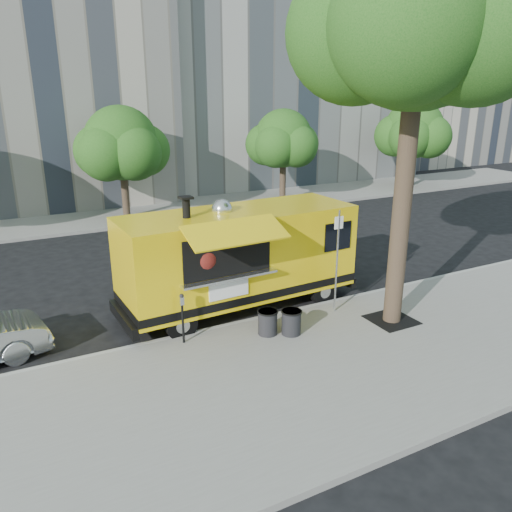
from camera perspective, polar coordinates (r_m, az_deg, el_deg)
The scene contains 16 objects.
ground at distance 15.29m, azimuth 0.72°, elevation -5.76°, with size 120.00×120.00×0.00m, color black.
sidewalk at distance 12.27m, azimuth 9.81°, elevation -12.11°, with size 60.00×6.00×0.15m, color gray.
curb at distance 14.52m, azimuth 2.48°, elevation -6.81°, with size 60.00×0.14×0.16m, color #999993.
far_sidewalk at distance 27.33m, azimuth -12.86°, elevation 4.80°, with size 60.00×5.00×0.15m, color gray.
building_mid at distance 40.08m, azimuth 0.27°, elevation 23.67°, with size 20.00×14.00×20.00m, color #9E9A94.
building_right at distance 51.60m, azimuth 18.77°, elevation 19.34°, with size 16.00×12.00×16.00m, color beige.
street_tree at distance 13.36m, azimuth 18.27°, elevation 25.12°, with size 4.68×4.68×10.27m.
tree_well at distance 14.57m, azimuth 15.21°, elevation -7.05°, with size 1.20×1.20×0.02m, color black.
far_tree_b at distance 25.73m, azimuth -15.17°, elevation 12.31°, with size 3.60×3.60×5.50m.
far_tree_c at distance 28.81m, azimuth 3.15°, elevation 13.24°, with size 3.24×3.24×5.21m.
far_tree_d at distance 35.10m, azimuth 17.59°, elevation 13.63°, with size 3.78×3.78×5.64m.
sign_post at distance 14.19m, azimuth 9.26°, elevation 0.06°, with size 0.28×0.06×3.00m.
parking_meter at distance 12.66m, azimuth -8.41°, elevation -6.41°, with size 0.11×0.11×1.33m.
food_truck at distance 14.53m, azimuth -2.00°, elevation -0.01°, with size 7.29×3.56×3.56m.
trash_bin_left at distance 13.18m, azimuth 1.34°, elevation -7.50°, with size 0.55×0.55×0.66m.
trash_bin_right at distance 13.20m, azimuth 4.06°, elevation -7.47°, with size 0.55×0.55×0.66m.
Camera 1 is at (-6.64, -12.29, 6.23)m, focal length 35.00 mm.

